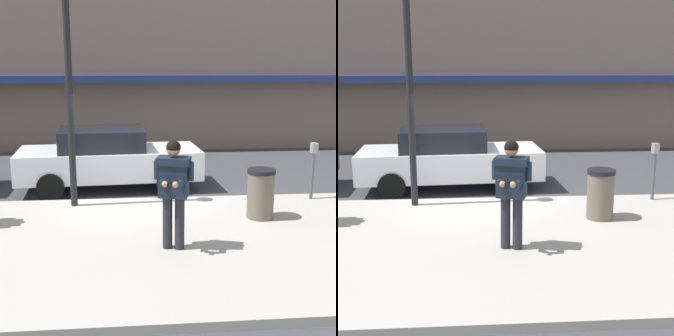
% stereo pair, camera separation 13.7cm
% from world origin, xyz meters
% --- Properties ---
extents(ground_plane, '(80.00, 80.00, 0.00)m').
position_xyz_m(ground_plane, '(0.00, 0.00, 0.00)').
color(ground_plane, '#3D3D42').
extents(sidewalk, '(32.00, 5.30, 0.14)m').
position_xyz_m(sidewalk, '(1.00, -2.85, 0.07)').
color(sidewalk, '#A8A399').
rests_on(sidewalk, ground).
extents(curb_paint_line, '(28.00, 0.12, 0.01)m').
position_xyz_m(curb_paint_line, '(1.00, 0.05, 0.00)').
color(curb_paint_line, silver).
rests_on(curb_paint_line, ground).
extents(parked_sedan_mid, '(4.60, 2.14, 1.54)m').
position_xyz_m(parked_sedan_mid, '(-0.62, 1.24, 0.79)').
color(parked_sedan_mid, silver).
rests_on(parked_sedan_mid, ground).
extents(man_texting_on_phone, '(0.63, 0.64, 1.81)m').
position_xyz_m(man_texting_on_phone, '(0.60, -3.22, 1.25)').
color(man_texting_on_phone, '#23232B').
rests_on(man_texting_on_phone, sidewalk).
extents(street_lamp_post, '(0.36, 0.36, 4.88)m').
position_xyz_m(street_lamp_post, '(-1.28, -0.65, 3.14)').
color(street_lamp_post, black).
rests_on(street_lamp_post, sidewalk).
extents(parking_meter, '(0.12, 0.18, 1.27)m').
position_xyz_m(parking_meter, '(3.97, -0.60, 0.97)').
color(parking_meter, '#4C4C51').
rests_on(parking_meter, sidewalk).
extents(trash_bin, '(0.55, 0.55, 0.98)m').
position_xyz_m(trash_bin, '(2.45, -1.80, 0.63)').
color(trash_bin, '#665B4C').
rests_on(trash_bin, sidewalk).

